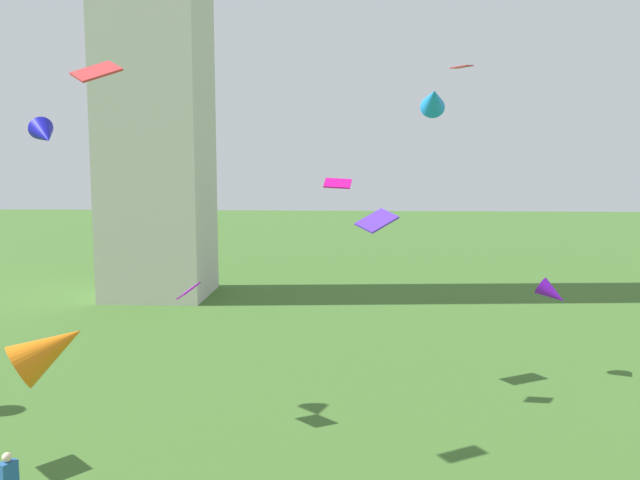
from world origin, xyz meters
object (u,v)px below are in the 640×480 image
object	(u,v)px
kite_flying_0	(433,99)
kite_flying_6	(50,349)
kite_flying_3	(338,183)
kite_flying_8	(377,221)
kite_flying_4	(96,71)
kite_flying_5	(188,291)
kite_flying_9	(462,67)
kite_flying_7	(552,293)
kite_flying_1	(45,134)

from	to	relation	value
kite_flying_0	kite_flying_6	size ratio (longest dim) A/B	0.78
kite_flying_3	kite_flying_8	bearing A→B (deg)	64.85
kite_flying_3	kite_flying_4	world-z (taller)	kite_flying_4
kite_flying_4	kite_flying_5	size ratio (longest dim) A/B	1.19
kite_flying_8	kite_flying_9	bearing A→B (deg)	16.24
kite_flying_0	kite_flying_6	xyz separation A→B (m)	(-11.29, -13.78, -7.55)
kite_flying_7	kite_flying_5	bearing A→B (deg)	144.70
kite_flying_8	kite_flying_5	bearing A→B (deg)	178.45
kite_flying_4	kite_flying_7	distance (m)	20.25
kite_flying_1	kite_flying_9	size ratio (longest dim) A/B	1.49
kite_flying_1	kite_flying_7	size ratio (longest dim) A/B	1.02
kite_flying_0	kite_flying_8	world-z (taller)	kite_flying_0
kite_flying_1	kite_flying_9	world-z (taller)	kite_flying_9
kite_flying_1	kite_flying_7	bearing A→B (deg)	-22.44
kite_flying_1	kite_flying_4	bearing A→B (deg)	-85.23
kite_flying_0	kite_flying_5	size ratio (longest dim) A/B	1.50
kite_flying_4	kite_flying_8	world-z (taller)	kite_flying_4
kite_flying_3	kite_flying_9	size ratio (longest dim) A/B	0.94
kite_flying_1	kite_flying_5	distance (m)	7.55
kite_flying_0	kite_flying_4	xyz separation A→B (m)	(-11.03, -10.56, -0.10)
kite_flying_7	kite_flying_9	distance (m)	11.79
kite_flying_0	kite_flying_9	size ratio (longest dim) A/B	1.69
kite_flying_3	kite_flying_5	distance (m)	6.75
kite_flying_3	kite_flying_6	bearing A→B (deg)	-124.98
kite_flying_1	kite_flying_3	distance (m)	10.62
kite_flying_0	kite_flying_9	bearing A→B (deg)	66.56
kite_flying_8	kite_flying_4	bearing A→B (deg)	-174.75
kite_flying_9	kite_flying_3	bearing A→B (deg)	-78.40
kite_flying_0	kite_flying_4	world-z (taller)	kite_flying_0
kite_flying_0	kite_flying_4	size ratio (longest dim) A/B	1.26
kite_flying_6	kite_flying_9	xyz separation A→B (m)	(13.00, 17.13, 9.38)
kite_flying_0	kite_flying_1	bearing A→B (deg)	-150.83
kite_flying_1	kite_flying_8	distance (m)	13.13
kite_flying_6	kite_flying_8	world-z (taller)	kite_flying_8
kite_flying_5	kite_flying_8	bearing A→B (deg)	95.85
kite_flying_0	kite_flying_7	xyz separation A→B (m)	(5.07, -1.49, -8.38)
kite_flying_3	kite_flying_4	bearing A→B (deg)	-137.34
kite_flying_5	kite_flying_8	size ratio (longest dim) A/B	0.69
kite_flying_6	kite_flying_8	size ratio (longest dim) A/B	1.32
kite_flying_7	kite_flying_0	bearing A→B (deg)	105.55
kite_flying_1	kite_flying_5	bearing A→B (deg)	-44.60
kite_flying_7	kite_flying_8	bearing A→B (deg)	129.69
kite_flying_0	kite_flying_1	world-z (taller)	kite_flying_0
kite_flying_1	kite_flying_4	size ratio (longest dim) A/B	1.11
kite_flying_4	kite_flying_9	xyz separation A→B (m)	(12.74, 13.91, 1.93)
kite_flying_7	kite_flying_9	world-z (taller)	kite_flying_9
kite_flying_3	kite_flying_6	xyz separation A→B (m)	(-7.21, -8.57, -4.00)
kite_flying_3	kite_flying_6	distance (m)	11.90
kite_flying_7	kite_flying_9	size ratio (longest dim) A/B	1.46
kite_flying_4	kite_flying_0	bearing A→B (deg)	-176.29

